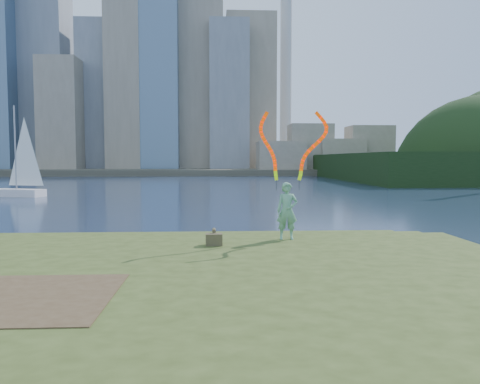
{
  "coord_description": "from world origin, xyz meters",
  "views": [
    {
      "loc": [
        1.17,
        -11.16,
        3.15
      ],
      "look_at": [
        1.79,
        1.0,
        2.3
      ],
      "focal_mm": 35.0,
      "sensor_mm": 36.0,
      "label": 1
    }
  ],
  "objects": [
    {
      "name": "woman_with_ribbons",
      "position": [
        3.26,
        2.41,
        2.2
      ],
      "size": [
        2.07,
        0.44,
        4.06
      ],
      "rotation": [
        0.0,
        0.0,
        -0.07
      ],
      "color": "#137940",
      "rests_on": "grassy_knoll"
    },
    {
      "name": "ground",
      "position": [
        0.0,
        0.0,
        0.0
      ],
      "size": [
        320.0,
        320.0,
        0.0
      ],
      "primitive_type": "plane",
      "color": "#18253D",
      "rests_on": "ground"
    },
    {
      "name": "dirt_patch",
      "position": [
        -2.2,
        -3.2,
        0.81
      ],
      "size": [
        3.2,
        3.0,
        0.02
      ],
      "primitive_type": "cube",
      "color": "#47331E",
      "rests_on": "grassy_knoll"
    },
    {
      "name": "far_shore",
      "position": [
        0.0,
        95.0,
        0.6
      ],
      "size": [
        320.0,
        40.0,
        1.2
      ],
      "primitive_type": "cube",
      "color": "#484335",
      "rests_on": "ground"
    },
    {
      "name": "observation_tower",
      "position": [
        18.0,
        102.0,
        39.11
      ],
      "size": [
        10.0,
        10.0,
        58.0
      ],
      "color": "silver",
      "rests_on": "far_shore"
    },
    {
      "name": "canvas_bag",
      "position": [
        1.11,
        1.51,
        0.98
      ],
      "size": [
        0.46,
        0.53,
        0.43
      ],
      "rotation": [
        0.0,
        0.0,
        0.03
      ],
      "color": "#4D462D",
      "rests_on": "grassy_knoll"
    },
    {
      "name": "sailboat",
      "position": [
        -15.49,
        29.2,
        1.32
      ],
      "size": [
        5.08,
        2.93,
        7.7
      ],
      "rotation": [
        0.0,
        0.0,
        -0.31
      ],
      "color": "silver",
      "rests_on": "ground"
    },
    {
      "name": "grassy_knoll",
      "position": [
        0.0,
        -2.3,
        0.34
      ],
      "size": [
        20.0,
        18.0,
        0.8
      ],
      "color": "#364518",
      "rests_on": "ground"
    }
  ]
}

